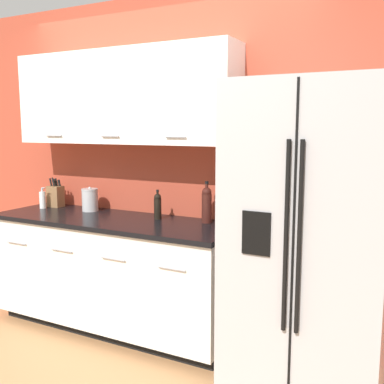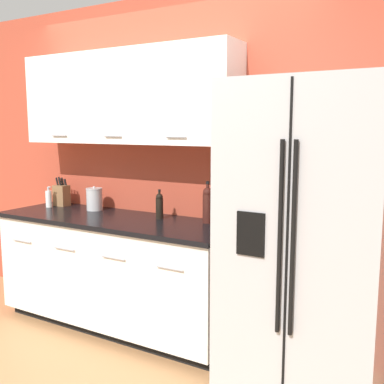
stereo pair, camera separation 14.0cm
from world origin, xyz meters
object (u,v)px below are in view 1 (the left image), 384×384
(oil_bottle, at_px, (158,206))
(steel_canister, at_px, (90,200))
(refrigerator, at_px, (310,239))
(knife_block, at_px, (55,196))
(wine_bottle, at_px, (207,204))
(soap_dispenser, at_px, (43,200))

(oil_bottle, relative_size, steel_canister, 1.11)
(refrigerator, height_order, knife_block, refrigerator)
(wine_bottle, xyz_separation_m, soap_dispenser, (-1.51, -0.12, -0.06))
(knife_block, distance_m, steel_canister, 0.40)
(wine_bottle, bearing_deg, knife_block, -179.57)
(wine_bottle, relative_size, steel_canister, 1.50)
(soap_dispenser, bearing_deg, refrigerator, -3.37)
(soap_dispenser, xyz_separation_m, steel_canister, (0.44, 0.09, 0.02))
(soap_dispenser, distance_m, oil_bottle, 1.13)
(refrigerator, distance_m, soap_dispenser, 2.33)
(soap_dispenser, xyz_separation_m, oil_bottle, (1.13, 0.07, 0.03))
(steel_canister, bearing_deg, oil_bottle, -2.14)
(refrigerator, distance_m, wine_bottle, 0.86)
(knife_block, distance_m, soap_dispenser, 0.12)
(soap_dispenser, bearing_deg, wine_bottle, 4.61)
(knife_block, xyz_separation_m, soap_dispenser, (-0.04, -0.11, -0.02))
(oil_bottle, height_order, steel_canister, oil_bottle)
(wine_bottle, bearing_deg, steel_canister, -178.49)
(knife_block, height_order, soap_dispenser, knife_block)
(steel_canister, bearing_deg, wine_bottle, 1.51)
(refrigerator, height_order, oil_bottle, refrigerator)
(soap_dispenser, bearing_deg, knife_block, 68.96)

